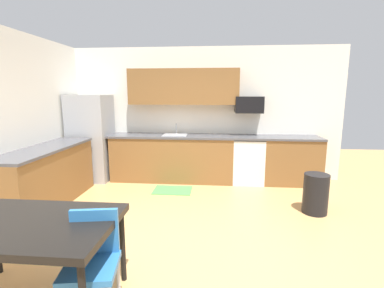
% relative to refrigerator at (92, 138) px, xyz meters
% --- Properties ---
extents(ground_plane, '(12.00, 12.00, 0.00)m').
position_rel_refrigerator_xyz_m(ground_plane, '(2.18, -2.22, -0.87)').
color(ground_plane, tan).
extents(wall_back, '(5.80, 0.10, 2.70)m').
position_rel_refrigerator_xyz_m(wall_back, '(2.18, 0.43, 0.48)').
color(wall_back, white).
rests_on(wall_back, ground).
extents(cabinet_run_back, '(2.45, 0.60, 0.90)m').
position_rel_refrigerator_xyz_m(cabinet_run_back, '(1.66, 0.08, -0.42)').
color(cabinet_run_back, brown).
rests_on(cabinet_run_back, ground).
extents(cabinet_run_back_right, '(1.10, 0.60, 0.90)m').
position_rel_refrigerator_xyz_m(cabinet_run_back_right, '(4.03, 0.08, -0.42)').
color(cabinet_run_back_right, brown).
rests_on(cabinet_run_back_right, ground).
extents(cabinet_run_left, '(0.60, 2.00, 0.90)m').
position_rel_refrigerator_xyz_m(cabinet_run_left, '(-0.12, -1.42, -0.42)').
color(cabinet_run_left, brown).
rests_on(cabinet_run_left, ground).
extents(countertop_back, '(4.80, 0.64, 0.04)m').
position_rel_refrigerator_xyz_m(countertop_back, '(2.18, 0.08, 0.05)').
color(countertop_back, '#4C4C51').
rests_on(countertop_back, cabinet_run_back).
extents(countertop_left, '(0.64, 2.00, 0.04)m').
position_rel_refrigerator_xyz_m(countertop_left, '(-0.12, -1.42, 0.05)').
color(countertop_left, '#4C4C51').
rests_on(countertop_left, cabinet_run_left).
extents(upper_cabinets_back, '(2.20, 0.34, 0.70)m').
position_rel_refrigerator_xyz_m(upper_cabinets_back, '(1.88, 0.21, 1.03)').
color(upper_cabinets_back, brown).
extents(refrigerator, '(0.76, 0.70, 1.74)m').
position_rel_refrigerator_xyz_m(refrigerator, '(0.00, 0.00, 0.00)').
color(refrigerator, '#9EA0A5').
rests_on(refrigerator, ground).
extents(oven_range, '(0.60, 0.60, 0.91)m').
position_rel_refrigerator_xyz_m(oven_range, '(3.18, 0.08, -0.42)').
color(oven_range, white).
rests_on(oven_range, ground).
extents(microwave, '(0.54, 0.36, 0.32)m').
position_rel_refrigerator_xyz_m(microwave, '(3.18, 0.18, 0.68)').
color(microwave, black).
extents(sink_basin, '(0.48, 0.40, 0.14)m').
position_rel_refrigerator_xyz_m(sink_basin, '(1.72, 0.08, 0.01)').
color(sink_basin, '#A5A8AD').
rests_on(sink_basin, countertop_back).
extents(sink_faucet, '(0.02, 0.02, 0.24)m').
position_rel_refrigerator_xyz_m(sink_faucet, '(1.72, 0.26, 0.17)').
color(sink_faucet, '#B2B5BA').
rests_on(sink_faucet, countertop_back).
extents(dining_table, '(1.40, 0.90, 0.76)m').
position_rel_refrigerator_xyz_m(dining_table, '(1.05, -3.48, -0.18)').
color(dining_table, black).
rests_on(dining_table, ground).
extents(chair_near_table, '(0.46, 0.46, 0.85)m').
position_rel_refrigerator_xyz_m(chair_near_table, '(1.60, -3.52, -0.37)').
color(chair_near_table, '#2D72B7').
rests_on(chair_near_table, ground).
extents(trash_bin, '(0.36, 0.36, 0.60)m').
position_rel_refrigerator_xyz_m(trash_bin, '(4.04, -1.34, -0.57)').
color(trash_bin, black).
rests_on(trash_bin, ground).
extents(floor_mat, '(0.70, 0.50, 0.01)m').
position_rel_refrigerator_xyz_m(floor_mat, '(1.76, -0.57, -0.87)').
color(floor_mat, '#4CA54C').
rests_on(floor_mat, ground).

